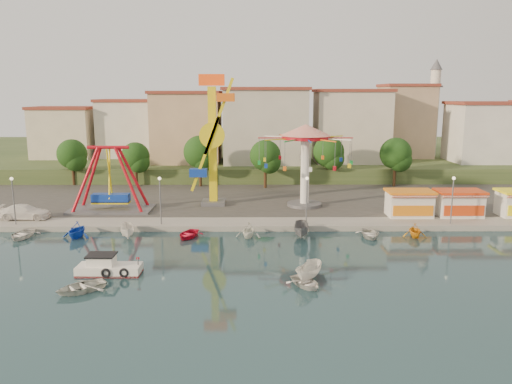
{
  "coord_description": "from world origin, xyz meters",
  "views": [
    {
      "loc": [
        2.12,
        -40.29,
        14.79
      ],
      "look_at": [
        2.47,
        14.0,
        4.0
      ],
      "focal_mm": 35.0,
      "sensor_mm": 36.0,
      "label": 1
    }
  ],
  "objects_px": {
    "pirate_ship_ride": "(110,180)",
    "rowboat_a": "(306,282)",
    "cabin_motorboat": "(108,268)",
    "kamikaze_tower": "(214,143)",
    "wave_swinger": "(305,147)",
    "van": "(25,212)",
    "skiff": "(309,272)"
  },
  "relations": [
    {
      "from": "kamikaze_tower",
      "to": "wave_swinger",
      "type": "distance_m",
      "value": 11.54
    },
    {
      "from": "skiff",
      "to": "cabin_motorboat",
      "type": "bearing_deg",
      "value": -157.43
    },
    {
      "from": "rowboat_a",
      "to": "skiff",
      "type": "bearing_deg",
      "value": 42.86
    },
    {
      "from": "cabin_motorboat",
      "to": "rowboat_a",
      "type": "bearing_deg",
      "value": -9.11
    },
    {
      "from": "pirate_ship_ride",
      "to": "rowboat_a",
      "type": "height_order",
      "value": "pirate_ship_ride"
    },
    {
      "from": "kamikaze_tower",
      "to": "cabin_motorboat",
      "type": "bearing_deg",
      "value": -106.93
    },
    {
      "from": "rowboat_a",
      "to": "van",
      "type": "height_order",
      "value": "van"
    },
    {
      "from": "kamikaze_tower",
      "to": "wave_swinger",
      "type": "height_order",
      "value": "kamikaze_tower"
    },
    {
      "from": "kamikaze_tower",
      "to": "rowboat_a",
      "type": "relative_size",
      "value": 5.13
    },
    {
      "from": "cabin_motorboat",
      "to": "van",
      "type": "xyz_separation_m",
      "value": [
        -14.09,
        16.27,
        0.93
      ]
    },
    {
      "from": "wave_swinger",
      "to": "skiff",
      "type": "bearing_deg",
      "value": -94.94
    },
    {
      "from": "kamikaze_tower",
      "to": "van",
      "type": "distance_m",
      "value": 23.59
    },
    {
      "from": "rowboat_a",
      "to": "cabin_motorboat",
      "type": "bearing_deg",
      "value": 141.2
    },
    {
      "from": "wave_swinger",
      "to": "skiff",
      "type": "relative_size",
      "value": 3.03
    },
    {
      "from": "kamikaze_tower",
      "to": "rowboat_a",
      "type": "xyz_separation_m",
      "value": [
        9.01,
        -26.39,
        -8.24
      ]
    },
    {
      "from": "wave_swinger",
      "to": "van",
      "type": "height_order",
      "value": "wave_swinger"
    },
    {
      "from": "wave_swinger",
      "to": "cabin_motorboat",
      "type": "height_order",
      "value": "wave_swinger"
    },
    {
      "from": "pirate_ship_ride",
      "to": "van",
      "type": "height_order",
      "value": "pirate_ship_ride"
    },
    {
      "from": "pirate_ship_ride",
      "to": "cabin_motorboat",
      "type": "bearing_deg",
      "value": -75.35
    },
    {
      "from": "pirate_ship_ride",
      "to": "rowboat_a",
      "type": "bearing_deg",
      "value": -47.16
    },
    {
      "from": "cabin_motorboat",
      "to": "van",
      "type": "distance_m",
      "value": 21.54
    },
    {
      "from": "pirate_ship_ride",
      "to": "cabin_motorboat",
      "type": "relative_size",
      "value": 1.9
    },
    {
      "from": "rowboat_a",
      "to": "pirate_ship_ride",
      "type": "bearing_deg",
      "value": 103.96
    },
    {
      "from": "kamikaze_tower",
      "to": "skiff",
      "type": "bearing_deg",
      "value": -69.6
    },
    {
      "from": "cabin_motorboat",
      "to": "rowboat_a",
      "type": "height_order",
      "value": "cabin_motorboat"
    },
    {
      "from": "kamikaze_tower",
      "to": "skiff",
      "type": "relative_size",
      "value": 4.31
    },
    {
      "from": "rowboat_a",
      "to": "skiff",
      "type": "distance_m",
      "value": 1.27
    },
    {
      "from": "kamikaze_tower",
      "to": "van",
      "type": "height_order",
      "value": "kamikaze_tower"
    },
    {
      "from": "pirate_ship_ride",
      "to": "skiff",
      "type": "relative_size",
      "value": 2.61
    },
    {
      "from": "van",
      "to": "rowboat_a",
      "type": "bearing_deg",
      "value": -124.38
    },
    {
      "from": "wave_swinger",
      "to": "van",
      "type": "relative_size",
      "value": 2.05
    },
    {
      "from": "pirate_ship_ride",
      "to": "wave_swinger",
      "type": "xyz_separation_m",
      "value": [
        24.0,
        2.43,
        3.8
      ]
    }
  ]
}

